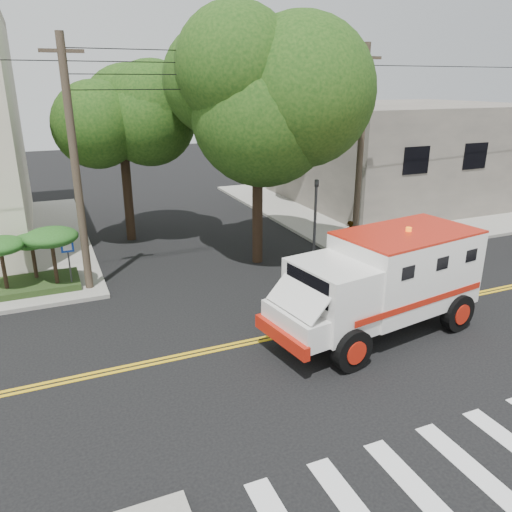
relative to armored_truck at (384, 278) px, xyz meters
name	(u,v)px	position (x,y,z in m)	size (l,w,h in m)	color
ground	(295,332)	(-2.48, 0.94, -1.79)	(100.00, 100.00, 0.00)	black
sidewalk_ne	(384,202)	(11.02, 14.44, -1.72)	(17.00, 17.00, 0.15)	gray
building_right	(402,152)	(12.52, 14.94, 1.36)	(14.00, 12.00, 6.00)	#625B54
utility_pole_left	(76,172)	(-8.08, 6.94, 2.71)	(0.28, 0.28, 9.00)	#382D23
utility_pole_right	(360,153)	(3.82, 7.14, 2.71)	(0.28, 0.28, 9.00)	#382D23
tree_main	(271,89)	(-0.55, 7.15, 5.41)	(6.08, 5.70, 9.85)	black
tree_left	(129,121)	(-5.16, 12.73, 3.94)	(4.48, 4.20, 7.70)	black
tree_right	(307,105)	(6.36, 16.71, 4.30)	(4.80, 4.50, 8.20)	black
traffic_signal	(315,212)	(1.32, 6.54, 0.43)	(0.15, 0.18, 3.60)	#3F3F42
accessibility_sign	(69,257)	(-8.68, 7.11, -0.43)	(0.45, 0.10, 2.02)	#3F3F42
palm_planter	(31,251)	(-9.92, 7.56, -0.15)	(3.52, 2.63, 2.36)	#1E3314
armored_truck	(384,278)	(0.00, 0.00, 0.00)	(7.21, 3.63, 3.15)	white
pedestrian_a	(349,237)	(3.02, 6.44, -0.88)	(0.55, 0.36, 1.52)	gray
pedestrian_b	(365,208)	(6.48, 10.17, -0.71)	(0.91, 0.71, 1.87)	gray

